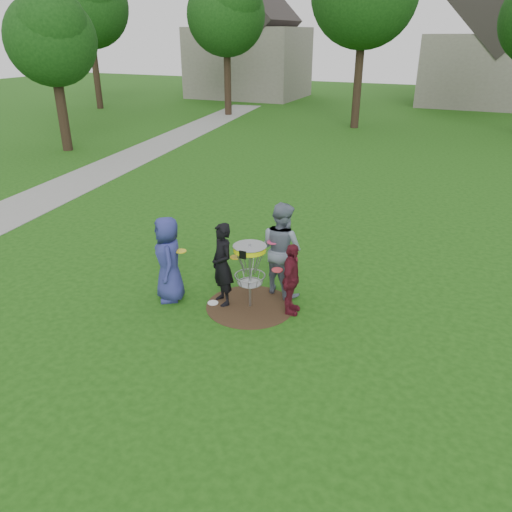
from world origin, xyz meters
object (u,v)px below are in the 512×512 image
at_px(player_black, 222,265).
at_px(player_grey, 282,249).
at_px(player_maroon, 291,279).
at_px(player_blue, 168,259).
at_px(disc_golf_basket, 250,261).

distance_m(player_black, player_grey, 1.31).
bearing_deg(player_black, player_maroon, 46.73).
relative_size(player_black, player_maroon, 1.18).
bearing_deg(player_black, player_blue, -126.26).
distance_m(player_maroon, disc_golf_basket, 0.89).
relative_size(player_black, player_grey, 0.86).
distance_m(player_black, player_maroon, 1.42).
bearing_deg(player_maroon, player_blue, 95.03).
height_order(player_black, player_grey, player_grey).
bearing_deg(disc_golf_basket, player_black, -171.96).
distance_m(player_grey, player_maroon, 0.93).
bearing_deg(player_grey, player_maroon, 146.98).
xyz_separation_m(player_black, disc_golf_basket, (0.57, 0.08, 0.15)).
xyz_separation_m(player_blue, player_grey, (2.00, 1.21, 0.10)).
xyz_separation_m(player_blue, player_black, (1.08, 0.28, -0.04)).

